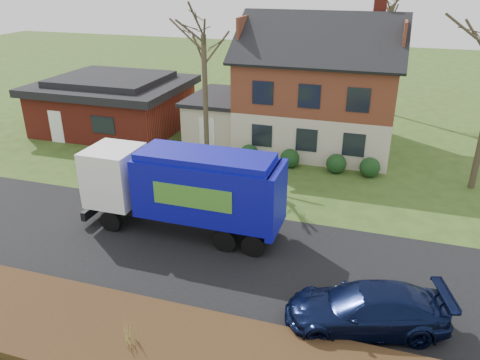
% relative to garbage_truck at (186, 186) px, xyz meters
% --- Properties ---
extents(ground, '(120.00, 120.00, 0.00)m').
position_rel_garbage_truck_xyz_m(ground, '(1.41, -1.30, -2.11)').
color(ground, '#2F4A18').
rests_on(ground, ground).
extents(road, '(80.00, 7.00, 0.02)m').
position_rel_garbage_truck_xyz_m(road, '(1.41, -1.30, -2.10)').
color(road, black).
rests_on(road, ground).
extents(mulch_verge, '(80.00, 3.50, 0.30)m').
position_rel_garbage_truck_xyz_m(mulch_verge, '(1.41, -6.60, -1.96)').
color(mulch_verge, '#322110').
rests_on(mulch_verge, ground).
extents(main_house, '(12.95, 8.95, 9.26)m').
position_rel_garbage_truck_xyz_m(main_house, '(2.90, 12.61, 1.92)').
color(main_house, beige).
rests_on(main_house, ground).
extents(ranch_house, '(9.80, 8.20, 3.70)m').
position_rel_garbage_truck_xyz_m(ranch_house, '(-10.59, 11.70, -0.29)').
color(ranch_house, maroon).
rests_on(ranch_house, ground).
extents(garbage_truck, '(8.54, 2.35, 3.65)m').
position_rel_garbage_truck_xyz_m(garbage_truck, '(0.00, 0.00, 0.00)').
color(garbage_truck, black).
rests_on(garbage_truck, ground).
extents(silver_sedan, '(4.93, 3.18, 1.53)m').
position_rel_garbage_truck_xyz_m(silver_sedan, '(-2.63, 3.84, -1.34)').
color(silver_sedan, '#B7B9C0').
rests_on(silver_sedan, ground).
extents(navy_wagon, '(5.31, 3.28, 1.44)m').
position_rel_garbage_truck_xyz_m(navy_wagon, '(7.60, -3.80, -1.39)').
color(navy_wagon, black).
rests_on(navy_wagon, ground).
extents(tree_front_west, '(3.32, 3.32, 9.86)m').
position_rel_garbage_truck_xyz_m(tree_front_west, '(-2.34, 8.22, 6.02)').
color(tree_front_west, '#463B2A').
rests_on(tree_front_west, ground).
extents(grass_clump_mid, '(0.31, 0.26, 0.87)m').
position_rel_garbage_truck_xyz_m(grass_clump_mid, '(1.22, -6.87, -1.37)').
color(grass_clump_mid, '#A19247').
rests_on(grass_clump_mid, mulch_verge).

